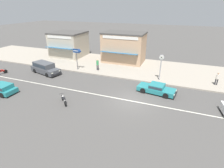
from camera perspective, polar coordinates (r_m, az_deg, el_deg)
name	(u,v)px	position (r m, az deg, el deg)	size (l,w,h in m)	color
ground_plane	(131,101)	(18.13, 6.17, -5.50)	(160.00, 160.00, 0.00)	#4C4947
lane_centre_stripe	(131,101)	(18.13, 6.17, -5.49)	(50.40, 0.14, 0.01)	silver
kerb_strip	(149,69)	(27.32, 11.98, 4.79)	(68.00, 10.00, 0.15)	#9E9384
minivan_dark_grey_0	(45,67)	(26.90, -21.12, 5.08)	(5.03, 2.84, 1.56)	#47494F
hatchback_teal_1	(1,88)	(22.86, -32.41, -1.20)	(3.58, 1.79, 1.10)	teal
sedan_teal_4	(157,89)	(20.01, 14.35, -1.45)	(4.36, 2.18, 1.06)	teal
motorcycle_1	(0,72)	(29.26, -32.78, 3.38)	(0.88, 1.92, 0.80)	black
motorcycle_2	(64,99)	(18.14, -15.56, -4.80)	(1.45, 1.33, 0.80)	black
street_clock	(161,62)	(22.62, 15.75, 6.99)	(0.59, 0.22, 3.31)	#9E9EA3
arrow_signboard	(79,52)	(25.93, -10.71, 10.09)	(1.40, 0.62, 3.13)	#4C4C51
pedestrian_mid_kerb	(98,64)	(25.83, -4.75, 6.60)	(0.34, 0.34, 1.69)	#333338
pedestrian_by_shop	(217,78)	(24.36, 31.16, 1.72)	(0.34, 0.34, 1.57)	#333338
shopfront_corner_warung	(124,47)	(29.77, 3.89, 11.91)	(6.80, 5.18, 4.87)	tan
shopfront_mid_block	(69,44)	(34.50, -13.93, 12.58)	(5.85, 6.13, 4.38)	#B2A893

